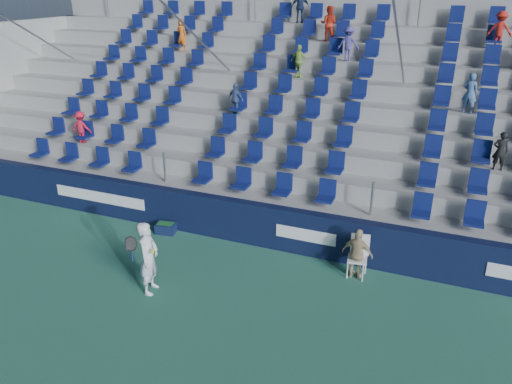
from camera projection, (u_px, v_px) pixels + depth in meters
ground at (200, 307)px, 11.06m from camera, size 70.00×70.00×0.00m
sponsor_wall at (254, 223)px, 13.51m from camera, size 24.00×0.32×1.20m
grandstand at (310, 122)px, 17.24m from camera, size 24.00×8.17×6.63m
tennis_player at (148, 258)px, 11.30m from camera, size 0.69×0.71×1.77m
line_judge_chair at (359, 253)px, 12.08m from camera, size 0.52×0.53×1.05m
line_judge at (357, 254)px, 11.92m from camera, size 0.79×0.41×1.30m
ball_bin at (166, 228)px, 14.22m from camera, size 0.59×0.44×0.31m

